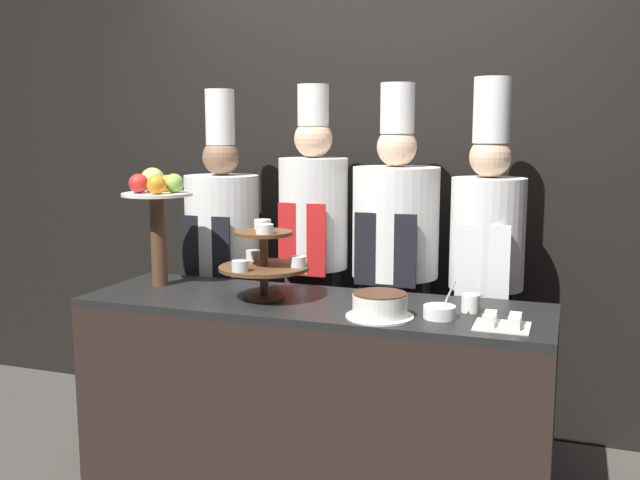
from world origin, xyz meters
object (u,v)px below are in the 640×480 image
Objects in this scene: fruit_pedestal at (157,202)px; cup_white at (470,303)px; cake_round at (380,306)px; chef_center_left at (313,247)px; cake_square_tray at (502,322)px; serving_bowl_near at (440,312)px; tiered_stand at (264,260)px; chef_left at (223,254)px; chef_right at (486,262)px; chef_center_right at (395,259)px.

cup_white is at bearing -0.97° from fruit_pedestal.
cake_round is 0.15× the size of chef_center_left.
cake_square_tray is 0.25m from serving_bowl_near.
tiered_stand is 0.63m from fruit_pedestal.
chef_left reaches higher than cake_round.
chef_right is (0.87, 0.58, -0.06)m from tiered_stand.
chef_center_left is at bearing 149.42° from cup_white.
fruit_pedestal is 0.31× the size of chef_left.
serving_bowl_near is 0.66m from chef_right.
tiered_stand is 1.05m from chef_right.
chef_center_right reaches higher than cup_white.
fruit_pedestal is 1.49m from cup_white.
chef_right is at bearing 65.56° from cake_round.
chef_center_left is (0.01, 0.58, -0.03)m from tiered_stand.
cup_white is (0.87, 0.07, -0.14)m from tiered_stand.
serving_bowl_near is at bearing -4.97° from tiered_stand.
chef_left is at bearing 153.05° from serving_bowl_near.
fruit_pedestal is 1.65m from cake_square_tray.
cup_white is at bearing 127.26° from cake_square_tray.
chef_right reaches higher than cake_square_tray.
chef_right is (0.00, 0.51, 0.08)m from cup_white.
cup_white is 0.51m from chef_right.
fruit_pedestal is (-0.58, 0.10, 0.22)m from tiered_stand.
cake_square_tray is at bearing -24.65° from chef_left.
tiered_stand is 0.73m from chef_center_right.
cake_square_tray is 0.11× the size of chef_left.
tiered_stand is 1.46× the size of cake_round.
chef_center_left is (-0.53, 0.71, 0.09)m from cake_round.
chef_center_right is (0.42, -0.00, -0.04)m from chef_center_left.
fruit_pedestal reaches higher than cup_white.
chef_center_right is at bearing 52.93° from tiered_stand.
cake_square_tray is at bearing -52.74° from cup_white.
chef_right is at bearing 0.01° from chef_center_right.
chef_left is (-1.27, 0.64, 0.05)m from serving_bowl_near.
cake_square_tray is 0.11× the size of chef_center_right.
serving_bowl_near is (0.22, 0.07, -0.02)m from cake_round.
cake_round is 0.89m from chef_center_left.
chef_left is at bearing 159.69° from cup_white.
fruit_pedestal reaches higher than cake_round.
chef_left reaches higher than serving_bowl_near.
serving_bowl_near is (1.35, -0.16, -0.37)m from fruit_pedestal.
fruit_pedestal reaches higher than tiered_stand.
serving_bowl_near is 1.42m from chef_left.
serving_bowl_near is at bearing -98.90° from chef_right.
serving_bowl_near is at bearing -125.59° from cup_white.
chef_center_right is 0.43m from chef_right.
cake_round is 3.67× the size of cup_white.
cake_square_tray is at bearing -50.27° from chef_center_right.
chef_center_left is (-0.76, 0.64, 0.11)m from serving_bowl_near.
tiered_stand is at bearing 166.42° from cake_round.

